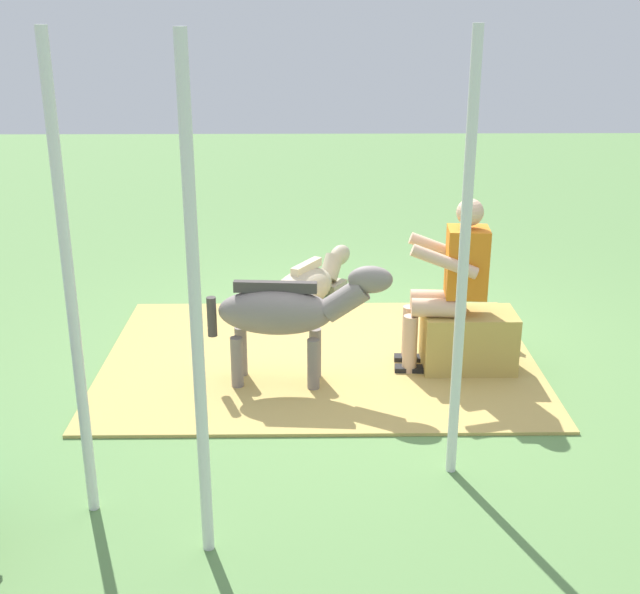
{
  "coord_description": "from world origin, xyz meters",
  "views": [
    {
      "loc": [
        0.37,
        6.08,
        2.66
      ],
      "look_at": [
        0.29,
        0.2,
        0.55
      ],
      "focal_mm": 45.5,
      "sensor_mm": 36.0,
      "label": 1
    }
  ],
  "objects_px": {
    "pony_standing": "(288,313)",
    "tent_pole_right": "(70,292)",
    "soda_bottle": "(510,335)",
    "tent_pole_left": "(463,268)",
    "hay_bale": "(468,341)",
    "pony_lying": "(308,286)",
    "tent_pole_mid": "(196,317)",
    "person_seated": "(450,278)"
  },
  "relations": [
    {
      "from": "person_seated",
      "to": "pony_lying",
      "type": "relative_size",
      "value": 1.05
    },
    {
      "from": "pony_lying",
      "to": "tent_pole_left",
      "type": "xyz_separation_m",
      "value": [
        -0.87,
        2.92,
        1.1
      ]
    },
    {
      "from": "person_seated",
      "to": "soda_bottle",
      "type": "bearing_deg",
      "value": -147.92
    },
    {
      "from": "hay_bale",
      "to": "pony_standing",
      "type": "relative_size",
      "value": 0.52
    },
    {
      "from": "tent_pole_left",
      "to": "person_seated",
      "type": "bearing_deg",
      "value": -97.8
    },
    {
      "from": "hay_bale",
      "to": "tent_pole_left",
      "type": "relative_size",
      "value": 0.27
    },
    {
      "from": "pony_lying",
      "to": "soda_bottle",
      "type": "xyz_separation_m",
      "value": [
        -1.66,
        1.1,
        -0.06
      ]
    },
    {
      "from": "pony_standing",
      "to": "tent_pole_right",
      "type": "height_order",
      "value": "tent_pole_right"
    },
    {
      "from": "tent_pole_mid",
      "to": "pony_lying",
      "type": "bearing_deg",
      "value": -98.01
    },
    {
      "from": "soda_bottle",
      "to": "tent_pole_right",
      "type": "xyz_separation_m",
      "value": [
        2.86,
        2.19,
        1.16
      ]
    },
    {
      "from": "pony_lying",
      "to": "tent_pole_left",
      "type": "distance_m",
      "value": 3.24
    },
    {
      "from": "person_seated",
      "to": "pony_standing",
      "type": "bearing_deg",
      "value": 11.47
    },
    {
      "from": "person_seated",
      "to": "pony_standing",
      "type": "relative_size",
      "value": 1.01
    },
    {
      "from": "tent_pole_left",
      "to": "hay_bale",
      "type": "bearing_deg",
      "value": -104.11
    },
    {
      "from": "tent_pole_left",
      "to": "tent_pole_right",
      "type": "distance_m",
      "value": 2.11
    },
    {
      "from": "person_seated",
      "to": "soda_bottle",
      "type": "relative_size",
      "value": 5.02
    },
    {
      "from": "pony_lying",
      "to": "tent_pole_mid",
      "type": "xyz_separation_m",
      "value": [
        0.51,
        3.65,
        1.1
      ]
    },
    {
      "from": "tent_pole_left",
      "to": "tent_pole_right",
      "type": "height_order",
      "value": "same"
    },
    {
      "from": "pony_lying",
      "to": "pony_standing",
      "type": "bearing_deg",
      "value": 85.33
    },
    {
      "from": "soda_bottle",
      "to": "tent_pole_left",
      "type": "distance_m",
      "value": 2.3
    },
    {
      "from": "hay_bale",
      "to": "pony_lying",
      "type": "bearing_deg",
      "value": -50.03
    },
    {
      "from": "person_seated",
      "to": "pony_standing",
      "type": "height_order",
      "value": "person_seated"
    },
    {
      "from": "soda_bottle",
      "to": "person_seated",
      "type": "bearing_deg",
      "value": 32.08
    },
    {
      "from": "pony_standing",
      "to": "tent_pole_right",
      "type": "bearing_deg",
      "value": 56.03
    },
    {
      "from": "pony_standing",
      "to": "tent_pole_mid",
      "type": "height_order",
      "value": "tent_pole_mid"
    },
    {
      "from": "tent_pole_right",
      "to": "tent_pole_left",
      "type": "bearing_deg",
      "value": -169.93
    },
    {
      "from": "person_seated",
      "to": "pony_lying",
      "type": "distance_m",
      "value": 1.9
    },
    {
      "from": "soda_bottle",
      "to": "tent_pole_left",
      "type": "relative_size",
      "value": 0.1
    },
    {
      "from": "soda_bottle",
      "to": "hay_bale",
      "type": "bearing_deg",
      "value": 41.71
    },
    {
      "from": "soda_bottle",
      "to": "pony_lying",
      "type": "bearing_deg",
      "value": -33.47
    },
    {
      "from": "soda_bottle",
      "to": "tent_pole_left",
      "type": "xyz_separation_m",
      "value": [
        0.79,
        1.82,
        1.16
      ]
    },
    {
      "from": "pony_standing",
      "to": "soda_bottle",
      "type": "xyz_separation_m",
      "value": [
        -1.8,
        -0.61,
        -0.44
      ]
    },
    {
      "from": "pony_standing",
      "to": "soda_bottle",
      "type": "bearing_deg",
      "value": -161.16
    },
    {
      "from": "person_seated",
      "to": "tent_pole_right",
      "type": "height_order",
      "value": "tent_pole_right"
    },
    {
      "from": "pony_lying",
      "to": "person_seated",
      "type": "bearing_deg",
      "value": 126.19
    },
    {
      "from": "tent_pole_mid",
      "to": "hay_bale",
      "type": "bearing_deg",
      "value": -128.79
    },
    {
      "from": "tent_pole_right",
      "to": "hay_bale",
      "type": "bearing_deg",
      "value": -143.37
    },
    {
      "from": "pony_standing",
      "to": "pony_lying",
      "type": "relative_size",
      "value": 1.04
    },
    {
      "from": "tent_pole_right",
      "to": "soda_bottle",
      "type": "bearing_deg",
      "value": -142.57
    },
    {
      "from": "hay_bale",
      "to": "soda_bottle",
      "type": "height_order",
      "value": "hay_bale"
    },
    {
      "from": "soda_bottle",
      "to": "tent_pole_right",
      "type": "height_order",
      "value": "tent_pole_right"
    },
    {
      "from": "person_seated",
      "to": "tent_pole_right",
      "type": "xyz_separation_m",
      "value": [
        2.27,
        1.82,
        0.54
      ]
    }
  ]
}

